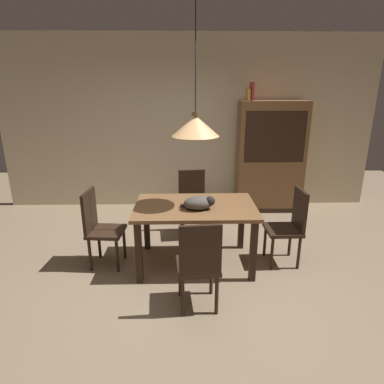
% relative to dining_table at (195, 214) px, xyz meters
% --- Properties ---
extents(ground, '(10.00, 10.00, 0.00)m').
position_rel_dining_table_xyz_m(ground, '(-0.05, -0.47, -0.65)').
color(ground, '#847056').
extents(back_wall, '(6.40, 0.10, 2.90)m').
position_rel_dining_table_xyz_m(back_wall, '(-0.05, 2.18, 0.80)').
color(back_wall, beige).
rests_on(back_wall, ground).
extents(dining_table, '(1.40, 0.90, 0.75)m').
position_rel_dining_table_xyz_m(dining_table, '(0.00, 0.00, 0.00)').
color(dining_table, brown).
rests_on(dining_table, ground).
extents(chair_left_side, '(0.43, 0.43, 0.93)m').
position_rel_dining_table_xyz_m(chair_left_side, '(-1.13, 0.01, -0.14)').
color(chair_left_side, black).
rests_on(chair_left_side, ground).
extents(chair_near_front, '(0.43, 0.43, 0.93)m').
position_rel_dining_table_xyz_m(chair_near_front, '(0.01, -0.88, -0.14)').
color(chair_near_front, black).
rests_on(chair_near_front, ground).
extents(chair_right_side, '(0.41, 0.41, 0.93)m').
position_rel_dining_table_xyz_m(chair_right_side, '(1.13, 0.00, -0.14)').
color(chair_right_side, black).
rests_on(chair_right_side, ground).
extents(chair_far_back, '(0.44, 0.44, 0.93)m').
position_rel_dining_table_xyz_m(chair_far_back, '(-0.01, 0.88, -0.14)').
color(chair_far_back, black).
rests_on(chair_far_back, ground).
extents(cat_sleeping, '(0.40, 0.28, 0.16)m').
position_rel_dining_table_xyz_m(cat_sleeping, '(0.05, -0.12, 0.18)').
color(cat_sleeping, '#4C4742').
rests_on(cat_sleeping, dining_table).
extents(pendant_lamp, '(0.52, 0.52, 1.30)m').
position_rel_dining_table_xyz_m(pendant_lamp, '(0.00, 0.00, 1.01)').
color(pendant_lamp, '#E0A86B').
extents(hutch_bookcase, '(1.12, 0.45, 1.85)m').
position_rel_dining_table_xyz_m(hutch_bookcase, '(1.33, 1.85, 0.24)').
color(hutch_bookcase, brown).
rests_on(hutch_bookcase, ground).
extents(book_yellow_short, '(0.04, 0.20, 0.18)m').
position_rel_dining_table_xyz_m(book_yellow_short, '(0.90, 1.85, 1.29)').
color(book_yellow_short, gold).
rests_on(book_yellow_short, hutch_bookcase).
extents(book_red_tall, '(0.04, 0.22, 0.28)m').
position_rel_dining_table_xyz_m(book_red_tall, '(0.96, 1.85, 1.34)').
color(book_red_tall, '#B73833').
rests_on(book_red_tall, hutch_bookcase).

